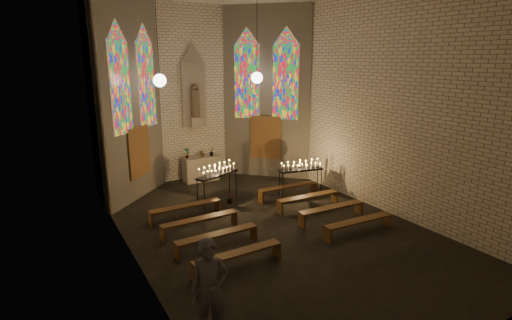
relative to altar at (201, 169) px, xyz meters
The scene contains 18 objects.
floor 5.47m from the altar, 90.00° to the right, with size 12.00×12.00×0.00m, color black.
room 3.83m from the altar, 90.00° to the right, with size 8.22×12.43×7.00m.
altar is the anchor object (origin of this frame).
flower_vase_left 0.90m from the altar, behind, with size 0.23×0.15×0.43m, color #4C723F.
flower_vase_center 0.67m from the altar, 10.05° to the right, with size 0.30×0.26×0.33m, color #4C723F.
flower_vase_right 0.85m from the altar, ahead, with size 0.20×0.16×0.37m, color #4C723F.
aisle_flower_pot 3.06m from the altar, 93.35° to the right, with size 0.20×0.20×0.36m, color #4C723F.
votive_stand_left 2.75m from the altar, 99.60° to the right, with size 1.76×1.03×1.27m.
votive_stand_right 4.34m from the altar, 53.74° to the right, with size 1.70×0.71×1.22m.
pew_left_0 4.03m from the altar, 119.09° to the right, with size 2.32×0.40×0.44m.
pew_right_0 4.03m from the altar, 60.91° to the right, with size 2.32×0.40×0.44m.
pew_left_1 5.11m from the altar, 112.53° to the right, with size 2.32×0.40×0.44m.
pew_right_1 5.11m from the altar, 67.47° to the right, with size 2.32×0.40×0.44m.
pew_left_2 6.24m from the altar, 108.31° to the right, with size 2.32×0.40×0.44m.
pew_right_2 6.24m from the altar, 71.69° to the right, with size 2.32×0.40×0.44m.
pew_left_3 7.39m from the altar, 105.38° to the right, with size 2.32×0.40×0.44m.
pew_right_3 7.39m from the altar, 74.62° to the right, with size 2.32×0.40×0.44m.
visitor 9.69m from the altar, 111.19° to the right, with size 0.70×0.46×1.92m, color #4F4F5A.
Camera 1 is at (-5.91, -9.43, 4.95)m, focal length 28.00 mm.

